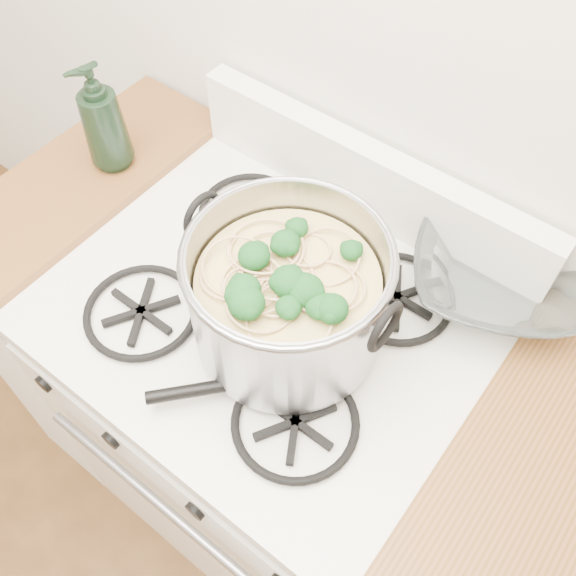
{
  "coord_description": "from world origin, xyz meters",
  "views": [
    {
      "loc": [
        0.41,
        0.78,
        1.85
      ],
      "look_at": [
        0.06,
        1.24,
        1.05
      ],
      "focal_mm": 40.0,
      "sensor_mm": 36.0,
      "label": 1
    }
  ],
  "objects_px": {
    "gas_range": "(274,417)",
    "spatula": "(305,372)",
    "stock_pot": "(288,297)",
    "glass_bowl": "(493,280)",
    "bottle": "(102,117)"
  },
  "relations": [
    {
      "from": "gas_range",
      "to": "spatula",
      "type": "distance_m",
      "value": 0.52
    },
    {
      "from": "stock_pot",
      "to": "spatula",
      "type": "xyz_separation_m",
      "value": [
        0.07,
        -0.05,
        -0.09
      ]
    },
    {
      "from": "gas_range",
      "to": "spatula",
      "type": "relative_size",
      "value": 2.98
    },
    {
      "from": "gas_range",
      "to": "spatula",
      "type": "bearing_deg",
      "value": -29.13
    },
    {
      "from": "gas_range",
      "to": "glass_bowl",
      "type": "distance_m",
      "value": 0.64
    },
    {
      "from": "spatula",
      "to": "bottle",
      "type": "bearing_deg",
      "value": -152.52
    },
    {
      "from": "gas_range",
      "to": "stock_pot",
      "type": "distance_m",
      "value": 0.59
    },
    {
      "from": "bottle",
      "to": "glass_bowl",
      "type": "bearing_deg",
      "value": 30.96
    },
    {
      "from": "gas_range",
      "to": "stock_pot",
      "type": "xyz_separation_m",
      "value": [
        0.06,
        -0.03,
        0.59
      ]
    },
    {
      "from": "spatula",
      "to": "bottle",
      "type": "distance_m",
      "value": 0.64
    },
    {
      "from": "spatula",
      "to": "glass_bowl",
      "type": "distance_m",
      "value": 0.38
    },
    {
      "from": "gas_range",
      "to": "spatula",
      "type": "height_order",
      "value": "spatula"
    },
    {
      "from": "gas_range",
      "to": "stock_pot",
      "type": "relative_size",
      "value": 2.63
    },
    {
      "from": "bottle",
      "to": "stock_pot",
      "type": "bearing_deg",
      "value": 5.78
    },
    {
      "from": "bottle",
      "to": "gas_range",
      "type": "bearing_deg",
      "value": 7.27
    }
  ]
}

